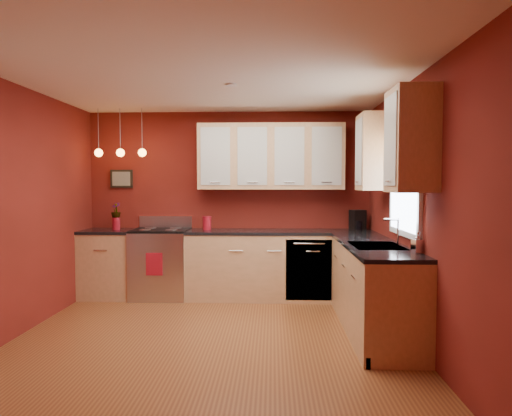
{
  "coord_description": "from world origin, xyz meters",
  "views": [
    {
      "loc": [
        0.63,
        -4.42,
        1.57
      ],
      "look_at": [
        0.43,
        1.0,
        1.29
      ],
      "focal_mm": 32.0,
      "sensor_mm": 36.0,
      "label": 1
    }
  ],
  "objects_px": {
    "red_canister": "(207,223)",
    "coffee_maker": "(358,221)",
    "gas_range": "(161,263)",
    "sink": "(377,248)",
    "soap_pump": "(418,243)"
  },
  "relations": [
    {
      "from": "red_canister",
      "to": "coffee_maker",
      "type": "height_order",
      "value": "coffee_maker"
    },
    {
      "from": "gas_range",
      "to": "sink",
      "type": "xyz_separation_m",
      "value": [
        2.62,
        -1.5,
        0.43
      ]
    },
    {
      "from": "soap_pump",
      "to": "coffee_maker",
      "type": "bearing_deg",
      "value": 93.82
    },
    {
      "from": "gas_range",
      "to": "coffee_maker",
      "type": "xyz_separation_m",
      "value": [
        2.73,
        0.13,
        0.59
      ]
    },
    {
      "from": "red_canister",
      "to": "soap_pump",
      "type": "relative_size",
      "value": 0.96
    },
    {
      "from": "gas_range",
      "to": "coffee_maker",
      "type": "relative_size",
      "value": 4.04
    },
    {
      "from": "red_canister",
      "to": "coffee_maker",
      "type": "bearing_deg",
      "value": 2.65
    },
    {
      "from": "gas_range",
      "to": "soap_pump",
      "type": "distance_m",
      "value": 3.56
    },
    {
      "from": "sink",
      "to": "soap_pump",
      "type": "distance_m",
      "value": 0.6
    },
    {
      "from": "coffee_maker",
      "to": "soap_pump",
      "type": "relative_size",
      "value": 1.39
    },
    {
      "from": "sink",
      "to": "coffee_maker",
      "type": "relative_size",
      "value": 2.55
    },
    {
      "from": "red_canister",
      "to": "soap_pump",
      "type": "height_order",
      "value": "soap_pump"
    },
    {
      "from": "red_canister",
      "to": "sink",
      "type": "bearing_deg",
      "value": -37.64
    },
    {
      "from": "gas_range",
      "to": "red_canister",
      "type": "xyz_separation_m",
      "value": [
        0.64,
        0.03,
        0.55
      ]
    },
    {
      "from": "red_canister",
      "to": "soap_pump",
      "type": "bearing_deg",
      "value": -42.75
    }
  ]
}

